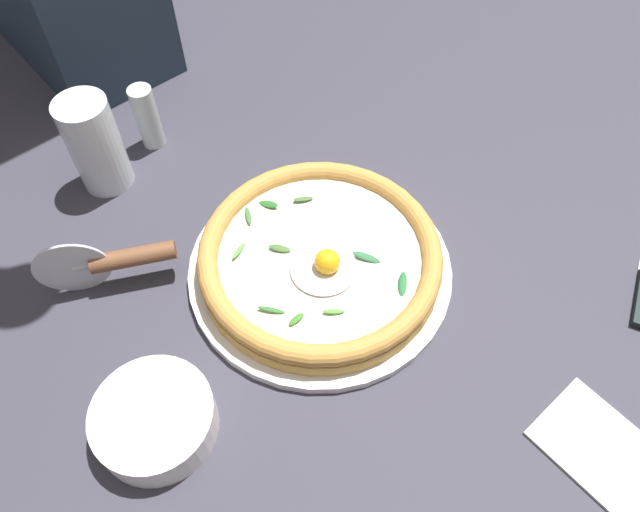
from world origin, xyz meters
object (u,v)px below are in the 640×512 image
Objects in this scene: pizza at (320,257)px; drinking_glass at (98,150)px; folded_napkin at (610,455)px; pepper_shaker at (147,117)px; side_bowl at (155,420)px; pizza_cutter at (114,261)px.

pizza is 0.32m from drinking_glass.
drinking_glass is 0.68m from folded_napkin.
drinking_glass is 0.09m from pepper_shaker.
side_bowl is 0.45m from folded_napkin.
folded_napkin is 0.68m from pepper_shaker.
folded_napkin is (-0.32, 0.31, -0.02)m from side_bowl.
drinking_glass is (-0.13, -0.34, 0.03)m from side_bowl.
pepper_shaker is (0.11, -0.67, 0.04)m from folded_napkin.
pizza_cutter is (-0.06, -0.18, 0.02)m from side_bowl.
pizza is at bearing 96.02° from pepper_shaker.
pepper_shaker is (-0.21, -0.36, 0.03)m from side_bowl.
pepper_shaker reaches higher than side_bowl.
pizza reaches higher than folded_napkin.
pepper_shaker reaches higher than pizza.
drinking_glass is 0.93× the size of folded_napkin.
drinking_glass is at bearing -68.40° from pizza.
pizza is at bearing 111.60° from drinking_glass.
side_bowl is at bearing 8.75° from pizza.
pizza_cutter is 1.12× the size of drinking_glass.
pizza is at bearing -171.25° from side_bowl.
pizza_cutter is at bearing -37.42° from pizza.
drinking_glass reaches higher than side_bowl.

